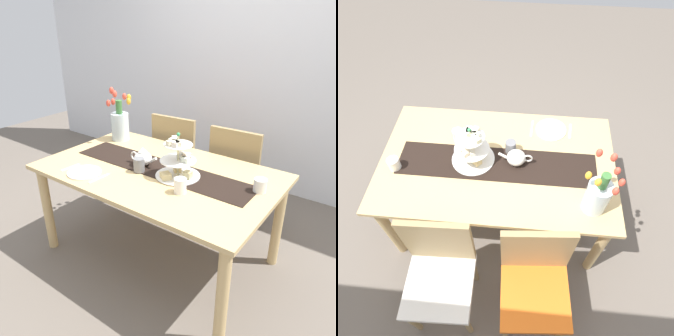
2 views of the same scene
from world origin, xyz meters
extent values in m
plane|color=#6B6056|center=(0.00, 0.00, 0.00)|extent=(8.00, 8.00, 0.00)
cube|color=tan|center=(0.00, 0.00, 0.71)|extent=(1.64, 0.99, 0.03)
cylinder|color=tan|center=(-0.75, -0.42, 0.35)|extent=(0.07, 0.07, 0.70)
cylinder|color=tan|center=(0.75, -0.42, 0.35)|extent=(0.07, 0.07, 0.70)
cylinder|color=tan|center=(-0.75, 0.42, 0.35)|extent=(0.07, 0.07, 0.70)
cylinder|color=tan|center=(0.75, 0.42, 0.35)|extent=(0.07, 0.07, 0.70)
cylinder|color=#9C8254|center=(-0.15, 0.99, 0.21)|extent=(0.04, 0.04, 0.41)
cylinder|color=#9C8254|center=(-0.51, 0.96, 0.21)|extent=(0.04, 0.04, 0.41)
cylinder|color=#9C8254|center=(-0.12, 0.63, 0.21)|extent=(0.04, 0.04, 0.41)
cylinder|color=#9C8254|center=(-0.48, 0.60, 0.21)|extent=(0.04, 0.04, 0.41)
cube|color=orange|center=(-0.32, 0.79, 0.43)|extent=(0.45, 0.45, 0.05)
cube|color=#9C8254|center=(-0.30, 0.60, 0.69)|extent=(0.42, 0.07, 0.45)
cylinder|color=#9C8254|center=(0.45, 0.98, 0.21)|extent=(0.04, 0.04, 0.41)
cylinder|color=#9C8254|center=(0.09, 0.97, 0.21)|extent=(0.04, 0.04, 0.41)
cylinder|color=#9C8254|center=(0.47, 0.62, 0.21)|extent=(0.04, 0.04, 0.41)
cylinder|color=#9C8254|center=(0.11, 0.61, 0.21)|extent=(0.04, 0.04, 0.41)
cube|color=silver|center=(0.28, 0.79, 0.43)|extent=(0.44, 0.44, 0.05)
cube|color=#9C8254|center=(0.29, 0.60, 0.69)|extent=(0.42, 0.05, 0.45)
cube|color=black|center=(0.00, 0.03, 0.73)|extent=(1.38, 0.29, 0.00)
cylinder|color=beige|center=(0.17, 0.00, 0.87)|extent=(0.01, 0.01, 0.28)
cylinder|color=white|center=(0.17, 0.00, 0.73)|extent=(0.30, 0.30, 0.01)
cylinder|color=white|center=(0.17, 0.00, 0.84)|extent=(0.24, 0.24, 0.01)
cylinder|color=white|center=(0.17, 0.00, 0.95)|extent=(0.19, 0.19, 0.01)
cube|color=beige|center=(0.25, 0.00, 0.76)|extent=(0.05, 0.05, 0.05)
cube|color=#E9C984|center=(0.14, 0.04, 0.76)|extent=(0.07, 0.07, 0.04)
cube|color=beige|center=(0.13, -0.09, 0.76)|extent=(0.09, 0.09, 0.04)
cube|color=silver|center=(0.23, 0.00, 0.86)|extent=(0.06, 0.04, 0.03)
cube|color=beige|center=(0.22, 0.03, 0.86)|extent=(0.07, 0.06, 0.03)
cube|color=beige|center=(0.20, 0.06, 0.86)|extent=(0.06, 0.07, 0.03)
cube|color=silver|center=(0.15, 0.05, 0.86)|extent=(0.05, 0.06, 0.03)
cube|color=beige|center=(0.12, 0.03, 0.97)|extent=(0.07, 0.06, 0.03)
cube|color=#EDE8BD|center=(0.14, -0.01, 0.97)|extent=(0.06, 0.04, 0.03)
cube|color=beige|center=(0.14, -0.04, 0.97)|extent=(0.05, 0.07, 0.03)
cube|color=beige|center=(0.18, -0.04, 0.97)|extent=(0.04, 0.06, 0.03)
cube|color=beige|center=(0.19, -0.02, 0.97)|extent=(0.06, 0.07, 0.03)
sphere|color=#389356|center=(0.17, 0.00, 1.02)|extent=(0.02, 0.02, 0.02)
ellipsoid|color=white|center=(-0.13, 0.00, 0.78)|extent=(0.13, 0.13, 0.10)
cone|color=white|center=(-0.13, 0.00, 0.85)|extent=(0.06, 0.06, 0.04)
cylinder|color=white|center=(-0.04, 0.00, 0.79)|extent=(0.07, 0.02, 0.06)
torus|color=white|center=(-0.21, 0.00, 0.78)|extent=(0.07, 0.01, 0.07)
cylinder|color=silver|center=(-0.64, 0.30, 0.84)|extent=(0.15, 0.15, 0.23)
cylinder|color=#3D7538|center=(-0.64, 0.30, 1.00)|extent=(0.05, 0.05, 0.12)
ellipsoid|color=yellow|center=(-0.54, 0.32, 1.07)|extent=(0.04, 0.04, 0.06)
ellipsoid|color=yellow|center=(-0.58, 0.37, 1.09)|extent=(0.04, 0.04, 0.06)
ellipsoid|color=#EF4C38|center=(-0.67, 0.41, 1.07)|extent=(0.04, 0.04, 0.06)
ellipsoid|color=#EF4C38|center=(-0.72, 0.32, 1.04)|extent=(0.04, 0.04, 0.06)
ellipsoid|color=#EF4C38|center=(-0.71, 0.25, 1.04)|extent=(0.04, 0.04, 0.06)
ellipsoid|color=#EF4C38|center=(-0.65, 0.25, 1.15)|extent=(0.04, 0.04, 0.06)
ellipsoid|color=#EF4C38|center=(-0.59, 0.21, 1.14)|extent=(0.04, 0.04, 0.06)
cylinder|color=white|center=(0.69, 0.12, 0.77)|extent=(0.08, 0.08, 0.08)
cylinder|color=white|center=(-0.38, -0.33, 0.73)|extent=(0.23, 0.23, 0.01)
cube|color=silver|center=(-0.52, -0.33, 0.73)|extent=(0.03, 0.15, 0.01)
cube|color=silver|center=(-0.23, -0.33, 0.73)|extent=(0.02, 0.17, 0.01)
cylinder|color=slate|center=(-0.09, -0.10, 0.78)|extent=(0.08, 0.08, 0.09)
cylinder|color=white|center=(0.31, -0.17, 0.77)|extent=(0.08, 0.08, 0.09)
camera|label=1|loc=(1.29, -1.65, 1.72)|focal=35.75mm
camera|label=2|loc=(-0.18, 1.26, 2.37)|focal=31.68mm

